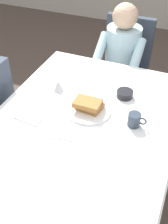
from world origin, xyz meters
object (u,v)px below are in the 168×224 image
object	(u,v)px
dining_table_main	(82,132)
knife_right_of_plate	(116,120)
chair_diner	(125,61)
cup_coffee	(135,120)
plate_breakfast	(88,110)
bowl_butter	(125,94)
breakfast_stack	(89,104)
diner_person	(121,56)
fork_left_of_plate	(60,105)
spoon_near_edge	(62,139)
syrup_pitcher	(58,86)

from	to	relation	value
dining_table_main	knife_right_of_plate	xyz separation A→B (m)	(0.19, 0.09, 0.09)
chair_diner	cup_coffee	bearing A→B (deg)	107.85
plate_breakfast	bowl_butter	distance (m)	0.29
bowl_butter	breakfast_stack	bearing A→B (deg)	-126.37
dining_table_main	cup_coffee	distance (m)	0.34
diner_person	bowl_butter	distance (m)	0.71
knife_right_of_plate	chair_diner	bearing A→B (deg)	18.35
diner_person	plate_breakfast	xyz separation A→B (m)	(0.05, -0.91, 0.08)
knife_right_of_plate	dining_table_main	bearing A→B (deg)	121.10
fork_left_of_plate	bowl_butter	bearing A→B (deg)	-55.26
cup_coffee	knife_right_of_plate	world-z (taller)	cup_coffee
chair_diner	cup_coffee	xyz separation A→B (m)	(0.35, -1.08, 0.25)
plate_breakfast	knife_right_of_plate	world-z (taller)	plate_breakfast
fork_left_of_plate	diner_person	bearing A→B (deg)	-9.27
dining_table_main	spoon_near_edge	size ratio (longest dim) A/B	10.16
dining_table_main	knife_right_of_plate	bearing A→B (deg)	25.16
chair_diner	syrup_pitcher	xyz separation A→B (m)	(-0.23, -0.93, 0.25)
bowl_butter	plate_breakfast	bearing A→B (deg)	-125.87
chair_diner	diner_person	world-z (taller)	diner_person
syrup_pitcher	diner_person	bearing A→B (deg)	73.71
bowl_butter	knife_right_of_plate	world-z (taller)	bowl_butter
plate_breakfast	cup_coffee	xyz separation A→B (m)	(0.30, -0.02, 0.03)
breakfast_stack	cup_coffee	bearing A→B (deg)	-4.69
fork_left_of_plate	dining_table_main	bearing A→B (deg)	-114.89
cup_coffee	syrup_pitcher	size ratio (longest dim) A/B	1.41
dining_table_main	syrup_pitcher	xyz separation A→B (m)	(-0.28, 0.24, 0.13)
chair_diner	bowl_butter	distance (m)	0.89
bowl_butter	dining_table_main	bearing A→B (deg)	-115.89
knife_right_of_plate	spoon_near_edge	bearing A→B (deg)	144.89
dining_table_main	bowl_butter	bearing A→B (deg)	64.11
diner_person	spoon_near_edge	distance (m)	1.20
diner_person	cup_coffee	size ratio (longest dim) A/B	9.91
plate_breakfast	bowl_butter	bearing A→B (deg)	54.13
dining_table_main	cup_coffee	world-z (taller)	cup_coffee
plate_breakfast	breakfast_stack	world-z (taller)	breakfast_stack
dining_table_main	syrup_pitcher	distance (m)	0.39
chair_diner	knife_right_of_plate	size ratio (longest dim) A/B	4.65
dining_table_main	chair_diner	world-z (taller)	chair_diner
diner_person	syrup_pitcher	world-z (taller)	diner_person
syrup_pitcher	knife_right_of_plate	size ratio (longest dim) A/B	0.40
chair_diner	bowl_butter	world-z (taller)	chair_diner
plate_breakfast	bowl_butter	size ratio (longest dim) A/B	2.55
bowl_butter	fork_left_of_plate	xyz separation A→B (m)	(-0.36, -0.25, -0.02)
syrup_pitcher	knife_right_of_plate	distance (m)	0.49
chair_diner	spoon_near_edge	xyz separation A→B (m)	(0.00, -1.35, 0.21)
breakfast_stack	cup_coffee	xyz separation A→B (m)	(0.30, -0.02, -0.01)
chair_diner	knife_right_of_plate	xyz separation A→B (m)	(0.24, -1.08, 0.21)
plate_breakfast	syrup_pitcher	bearing A→B (deg)	154.23
diner_person	knife_right_of_plate	size ratio (longest dim) A/B	5.60
dining_table_main	knife_right_of_plate	distance (m)	0.23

